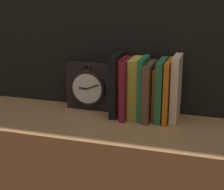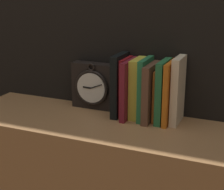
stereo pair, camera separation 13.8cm
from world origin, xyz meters
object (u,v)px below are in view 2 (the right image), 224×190
book_slot5_brown (151,93)px  book_slot6_orange (158,95)px  clock (94,86)px  book_slot2_maroon (129,89)px  book_slot8_orange (170,93)px  book_slot1_red (126,87)px  book_slot9_cream (178,91)px  book_slot7_green (163,91)px  book_slot0_black (120,85)px  book_slot4_green (145,89)px  book_slot3_yellow (138,88)px

book_slot5_brown → book_slot6_orange: size_ratio=1.11×
clock → book_slot5_brown: size_ratio=0.90×
book_slot2_maroon → book_slot8_orange: 0.16m
book_slot1_red → book_slot9_cream: 0.21m
book_slot1_red → book_slot2_maroon: (0.02, -0.02, -0.00)m
book_slot5_brown → book_slot6_orange: book_slot5_brown is taller
clock → book_slot7_green: 0.31m
book_slot6_orange → book_slot2_maroon: bearing=-170.1°
book_slot6_orange → book_slot9_cream: book_slot9_cream is taller
book_slot6_orange → book_slot8_orange: (0.05, -0.01, 0.02)m
clock → book_slot0_black: book_slot0_black is taller
book_slot1_red → book_slot9_cream: (0.21, -0.00, 0.01)m
book_slot5_brown → book_slot7_green: bearing=9.6°
book_slot4_green → book_slot9_cream: size_ratio=0.94×
book_slot6_orange → book_slot8_orange: 0.05m
book_slot3_yellow → book_slot6_orange: size_ratio=1.17×
book_slot0_black → book_slot2_maroon: book_slot0_black is taller
clock → book_slot1_red: size_ratio=0.86×
book_slot1_red → book_slot5_brown: size_ratio=1.04×
book_slot5_brown → book_slot7_green: size_ratio=0.94×
book_slot4_green → book_slot5_brown: bearing=-16.9°
book_slot9_cream → book_slot6_orange: bearing=176.8°
book_slot2_maroon → book_slot3_yellow: (0.03, 0.02, 0.00)m
book_slot5_brown → book_slot6_orange: (0.02, 0.02, -0.01)m
book_slot1_red → book_slot6_orange: bearing=0.3°
book_slot3_yellow → book_slot9_cream: 0.16m
book_slot4_green → book_slot6_orange: bearing=12.7°
book_slot4_green → book_slot6_orange: 0.05m
book_slot0_black → book_slot4_green: (0.11, -0.00, -0.00)m
clock → book_slot7_green: book_slot7_green is taller
book_slot5_brown → book_slot8_orange: book_slot8_orange is taller
book_slot2_maroon → book_slot8_orange: book_slot8_orange is taller
book_slot1_red → book_slot9_cream: size_ratio=0.91×
book_slot0_black → book_slot5_brown: bearing=-4.0°
book_slot9_cream → book_slot0_black: bearing=-178.7°
book_slot0_black → book_slot2_maroon: size_ratio=1.08×
book_slot1_red → book_slot3_yellow: bearing=-1.5°
book_slot0_black → book_slot3_yellow: book_slot0_black is taller
book_slot8_orange → book_slot5_brown: bearing=-177.1°
book_slot1_red → book_slot8_orange: 0.18m
book_slot4_green → book_slot5_brown: book_slot4_green is taller
book_slot6_orange → book_slot7_green: size_ratio=0.85×
book_slot6_orange → book_slot9_cream: (0.08, -0.00, 0.03)m
book_slot1_red → book_slot5_brown: (0.11, -0.02, -0.00)m
book_slot0_black → book_slot7_green: book_slot0_black is taller
book_slot3_yellow → book_slot4_green: book_slot4_green is taller
book_slot0_black → book_slot2_maroon: (0.04, -0.01, -0.01)m
clock → book_slot3_yellow: size_ratio=0.86×
book_slot0_black → book_slot4_green: bearing=-0.8°
book_slot3_yellow → book_slot5_brown: bearing=-16.1°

